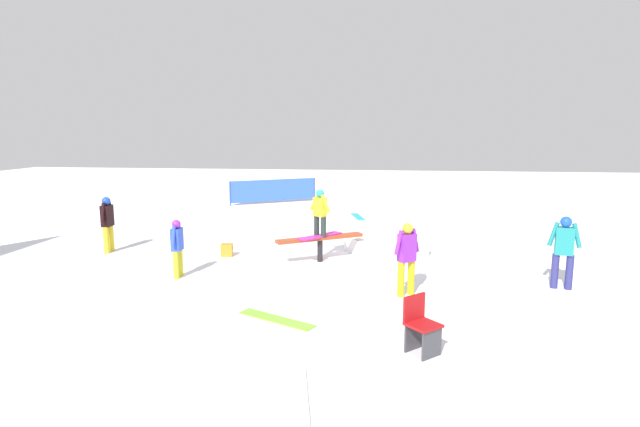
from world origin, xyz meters
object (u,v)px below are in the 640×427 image
at_px(bystander_blue, 177,245).
at_px(main_rider_on_rail, 320,214).
at_px(loose_snowboard_white, 297,395).
at_px(bystander_black, 108,221).
at_px(folding_chair, 421,327).
at_px(bystander_teal, 564,248).
at_px(backpack_on_snow, 227,250).
at_px(bystander_purple, 407,255).
at_px(loose_snowboard_lime, 276,319).
at_px(rail_feature, 320,240).
at_px(loose_snowboard_cyan, 358,217).

bearing_deg(bystander_blue, main_rider_on_rail, 119.62).
bearing_deg(loose_snowboard_white, main_rider_on_rail, -6.46).
bearing_deg(bystander_black, folding_chair, -126.95).
distance_m(bystander_teal, backpack_on_snow, 8.21).
distance_m(bystander_purple, loose_snowboard_white, 4.54).
xyz_separation_m(main_rider_on_rail, loose_snowboard_lime, (0.29, 4.10, -1.24)).
distance_m(rail_feature, main_rider_on_rail, 0.69).
relative_size(rail_feature, loose_snowboard_lime, 1.40).
bearing_deg(bystander_blue, bystander_purple, 82.22).
bearing_deg(main_rider_on_rail, bystander_purple, 79.67).
height_order(bystander_blue, loose_snowboard_cyan, bystander_blue).
bearing_deg(bystander_teal, backpack_on_snow, -179.25).
bearing_deg(bystander_purple, loose_snowboard_cyan, -118.94).
distance_m(bystander_black, bystander_blue, 3.56).
height_order(bystander_purple, backpack_on_snow, bystander_purple).
distance_m(loose_snowboard_cyan, backpack_on_snow, 7.34).
distance_m(loose_snowboard_lime, backpack_on_snow, 4.89).
distance_m(bystander_purple, backpack_on_snow, 5.39).
relative_size(bystander_black, loose_snowboard_cyan, 1.02).
xyz_separation_m(main_rider_on_rail, loose_snowboard_cyan, (-0.66, -6.83, -1.24)).
relative_size(rail_feature, main_rider_on_rail, 1.77).
height_order(bystander_teal, loose_snowboard_white, bystander_teal).
height_order(rail_feature, bystander_purple, bystander_purple).
height_order(main_rider_on_rail, loose_snowboard_lime, main_rider_on_rail).
bearing_deg(bystander_purple, loose_snowboard_white, 31.79).
bearing_deg(rail_feature, loose_snowboard_white, 62.48).
relative_size(rail_feature, folding_chair, 2.45).
relative_size(main_rider_on_rail, bystander_blue, 0.90).
bearing_deg(rail_feature, folding_chair, 80.98).
distance_m(loose_snowboard_white, folding_chair, 2.26).
height_order(bystander_purple, folding_chair, bystander_purple).
xyz_separation_m(main_rider_on_rail, bystander_purple, (-2.08, 2.44, -0.40)).
bearing_deg(rail_feature, bystander_teal, 131.73).
bearing_deg(bystander_purple, loose_snowboard_lime, -2.54).
bearing_deg(bystander_purple, bystander_black, -56.38).
bearing_deg(loose_snowboard_white, bystander_teal, -55.14).
relative_size(main_rider_on_rail, folding_chair, 1.39).
bearing_deg(loose_snowboard_lime, loose_snowboard_cyan, -68.35).
height_order(main_rider_on_rail, bystander_black, main_rider_on_rail).
bearing_deg(loose_snowboard_cyan, folding_chair, -7.49).
distance_m(main_rider_on_rail, backpack_on_snow, 2.79).
distance_m(bystander_teal, bystander_blue, 8.49).
xyz_separation_m(bystander_purple, folding_chair, (-0.09, 2.70, -0.43)).
bearing_deg(bystander_black, bystander_teal, -102.60).
height_order(bystander_black, bystander_blue, bystander_black).
relative_size(bystander_teal, folding_chair, 1.78).
xyz_separation_m(bystander_teal, loose_snowboard_white, (4.91, 5.03, -0.87)).
height_order(rail_feature, folding_chair, folding_chair).
distance_m(bystander_black, loose_snowboard_lime, 7.22).
height_order(loose_snowboard_lime, folding_chair, folding_chair).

